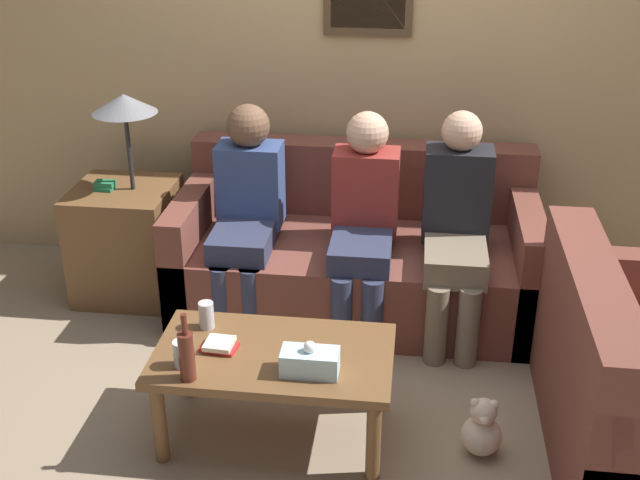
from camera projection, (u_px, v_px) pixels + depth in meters
ground_plane at (346, 355)px, 4.05m from camera, size 16.00×16.00×0.00m
wall_back at (367, 52)px, 4.43m from camera, size 9.00×0.08×2.60m
couch_main at (356, 255)px, 4.42m from camera, size 1.92×0.94×0.83m
coffee_table at (274, 364)px, 3.35m from camera, size 0.99×0.57×0.42m
side_table_with_lamp at (127, 233)px, 4.49m from camera, size 0.54×0.54×1.17m
wine_bottle at (187, 355)px, 3.11m from camera, size 0.06×0.06×0.29m
drinking_glass at (182, 354)px, 3.21m from camera, size 0.07×0.07×0.11m
book_stack at (219, 345)px, 3.34m from camera, size 0.16×0.12×0.04m
soda_can at (206, 315)px, 3.47m from camera, size 0.07×0.07×0.12m
tissue_box at (310, 361)px, 3.17m from camera, size 0.23×0.12×0.15m
person_left at (246, 206)px, 4.21m from camera, size 0.34×0.62×1.13m
person_middle at (364, 216)px, 4.11m from camera, size 0.34×0.62×1.12m
person_right at (456, 221)px, 4.03m from camera, size 0.34×0.63×1.15m
teddy_bear at (482, 430)px, 3.34m from camera, size 0.17×0.17×0.27m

